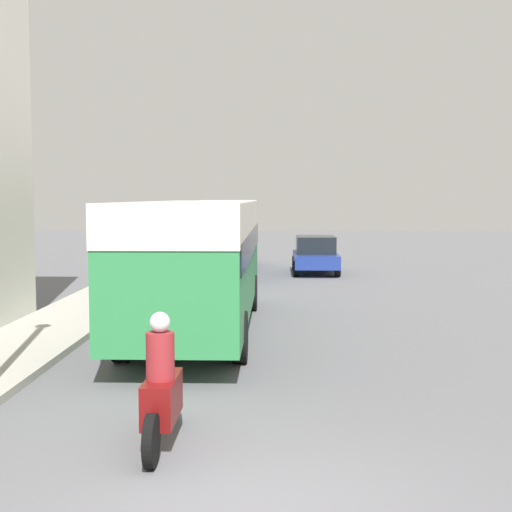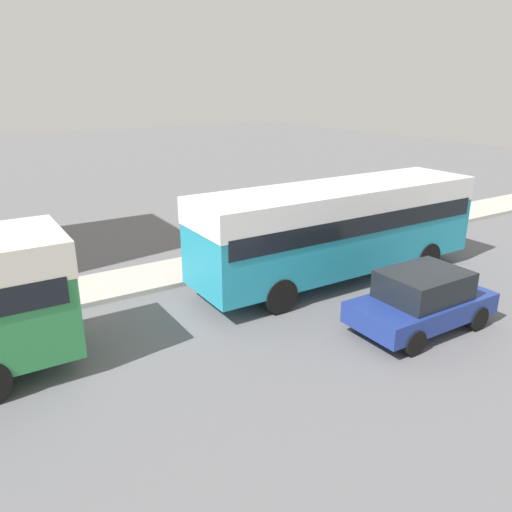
{
  "view_description": "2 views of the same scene",
  "coord_description": "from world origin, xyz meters",
  "px_view_note": "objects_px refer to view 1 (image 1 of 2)",
  "views": [
    {
      "loc": [
        0.2,
        -6.85,
        3.16
      ],
      "look_at": [
        -0.51,
        16.64,
        1.22
      ],
      "focal_mm": 50.0,
      "sensor_mm": 36.0,
      "label": 1
    },
    {
      "loc": [
        9.29,
        12.92,
        5.98
      ],
      "look_at": [
        -0.26,
        18.93,
        2.05
      ],
      "focal_mm": 35.0,
      "sensor_mm": 36.0,
      "label": 2
    }
  ],
  "objects_px": {
    "bus_following": "(225,226)",
    "bus_lead": "(199,247)",
    "car_crossing": "(315,254)",
    "motorcycle_behind_lead": "(161,392)"
  },
  "relations": [
    {
      "from": "bus_following",
      "to": "motorcycle_behind_lead",
      "type": "height_order",
      "value": "bus_following"
    },
    {
      "from": "motorcycle_behind_lead",
      "to": "car_crossing",
      "type": "height_order",
      "value": "motorcycle_behind_lead"
    },
    {
      "from": "car_crossing",
      "to": "bus_following",
      "type": "bearing_deg",
      "value": 173.12
    },
    {
      "from": "bus_lead",
      "to": "motorcycle_behind_lead",
      "type": "distance_m",
      "value": 7.84
    },
    {
      "from": "bus_lead",
      "to": "car_crossing",
      "type": "xyz_separation_m",
      "value": [
        3.42,
        12.9,
        -1.19
      ]
    },
    {
      "from": "bus_following",
      "to": "bus_lead",
      "type": "bearing_deg",
      "value": -88.42
    },
    {
      "from": "bus_following",
      "to": "motorcycle_behind_lead",
      "type": "bearing_deg",
      "value": -87.98
    },
    {
      "from": "bus_lead",
      "to": "car_crossing",
      "type": "relative_size",
      "value": 2.71
    },
    {
      "from": "bus_lead",
      "to": "car_crossing",
      "type": "bearing_deg",
      "value": 75.16
    },
    {
      "from": "motorcycle_behind_lead",
      "to": "bus_following",
      "type": "bearing_deg",
      "value": 92.02
    }
  ]
}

